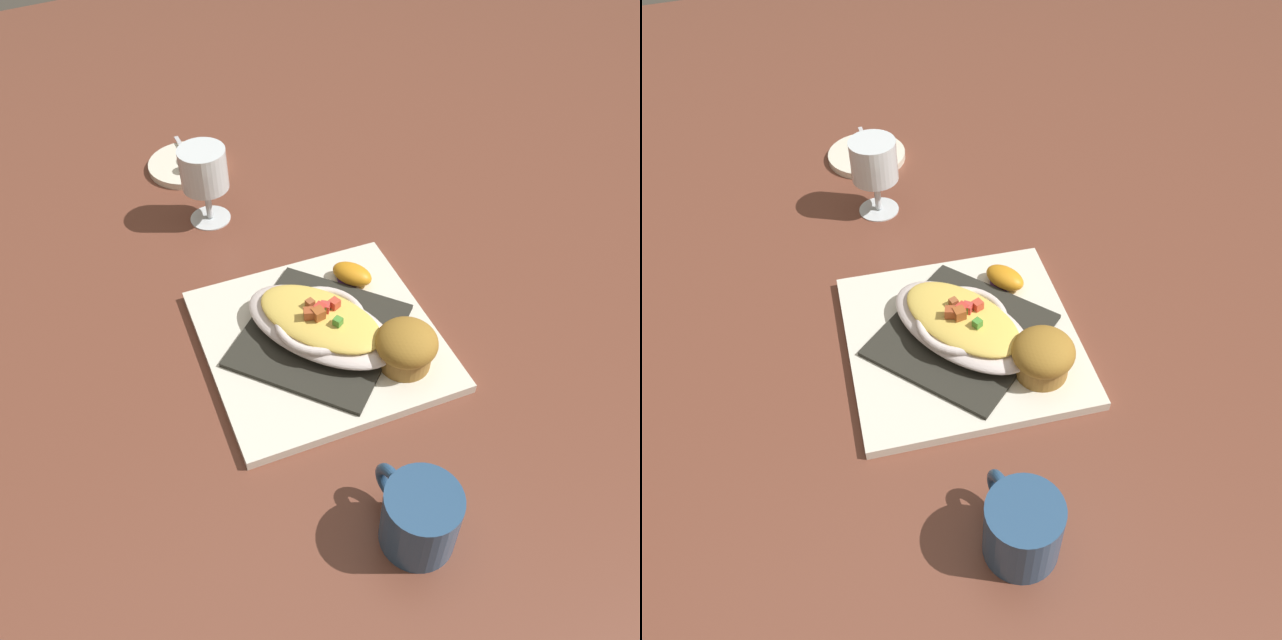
{
  "view_description": "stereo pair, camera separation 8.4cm",
  "coord_description": "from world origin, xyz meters",
  "views": [
    {
      "loc": [
        0.5,
        -0.28,
        0.65
      ],
      "look_at": [
        0.0,
        0.0,
        0.04
      ],
      "focal_mm": 37.71,
      "sensor_mm": 36.0,
      "label": 1
    },
    {
      "loc": [
        0.54,
        -0.21,
        0.65
      ],
      "look_at": [
        0.0,
        0.0,
        0.04
      ],
      "focal_mm": 37.71,
      "sensor_mm": 36.0,
      "label": 2
    }
  ],
  "objects": [
    {
      "name": "creamer_cup_1",
      "position": [
        -0.43,
        0.02,
        0.02
      ],
      "size": [
        0.02,
        0.02,
        0.02
      ],
      "primitive_type": "cylinder",
      "color": "white",
      "rests_on": "creamer_saucer"
    },
    {
      "name": "orange_garnish",
      "position": [
        -0.07,
        0.09,
        0.02
      ],
      "size": [
        0.07,
        0.06,
        0.03
      ],
      "color": "#482355",
      "rests_on": "square_plate"
    },
    {
      "name": "square_plate",
      "position": [
        0.0,
        0.0,
        0.01
      ],
      "size": [
        0.32,
        0.32,
        0.01
      ],
      "primitive_type": "cube",
      "rotation": [
        0.0,
        0.0,
        -0.13
      ],
      "color": "white",
      "rests_on": "ground_plane"
    },
    {
      "name": "creamer_cup_0",
      "position": [
        -0.43,
        -0.01,
        0.02
      ],
      "size": [
        0.02,
        0.02,
        0.02
      ],
      "primitive_type": "cylinder",
      "color": "white",
      "rests_on": "creamer_saucer"
    },
    {
      "name": "muffin",
      "position": [
        0.09,
        0.07,
        0.04
      ],
      "size": [
        0.08,
        0.08,
        0.06
      ],
      "color": "#9F6E2F",
      "rests_on": "square_plate"
    },
    {
      "name": "folded_napkin",
      "position": [
        0.0,
        0.0,
        0.02
      ],
      "size": [
        0.26,
        0.27,
        0.01
      ],
      "primitive_type": "cube",
      "rotation": [
        0.0,
        0.0,
        0.64
      ],
      "color": "#2D2C25",
      "rests_on": "square_plate"
    },
    {
      "name": "gratin_dish",
      "position": [
        0.0,
        0.0,
        0.04
      ],
      "size": [
        0.23,
        0.2,
        0.05
      ],
      "color": "silver",
      "rests_on": "folded_napkin"
    },
    {
      "name": "spoon",
      "position": [
        -0.46,
        0.0,
        0.02
      ],
      "size": [
        0.1,
        0.03,
        0.01
      ],
      "color": "silver",
      "rests_on": "creamer_saucer"
    },
    {
      "name": "creamer_saucer",
      "position": [
        -0.46,
        0.0,
        0.01
      ],
      "size": [
        0.13,
        0.13,
        0.01
      ],
      "primitive_type": "cylinder",
      "color": "white",
      "rests_on": "ground_plane"
    },
    {
      "name": "stemmed_glass",
      "position": [
        -0.31,
        -0.02,
        0.08
      ],
      "size": [
        0.07,
        0.07,
        0.12
      ],
      "color": "white",
      "rests_on": "ground_plane"
    },
    {
      "name": "ground_plane",
      "position": [
        0.0,
        0.0,
        0.0
      ],
      "size": [
        2.6,
        2.6,
        0.0
      ],
      "primitive_type": "plane",
      "color": "brown"
    },
    {
      "name": "coffee_mug",
      "position": [
        0.28,
        -0.04,
        0.03
      ],
      "size": [
        0.11,
        0.08,
        0.08
      ],
      "color": "navy",
      "rests_on": "ground_plane"
    }
  ]
}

